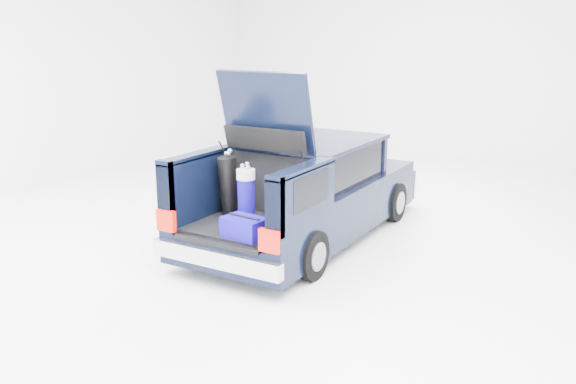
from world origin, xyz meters
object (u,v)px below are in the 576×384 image
Objects in this scene: blue_golf_bag at (246,196)px; blue_duffel at (245,227)px; car at (309,192)px; red_suitcase at (299,202)px; black_golf_bag at (229,186)px.

blue_golf_bag is 0.62m from blue_duffel.
blue_duffel is (0.30, -0.49, -0.23)m from blue_golf_bag.
car reaches higher than blue_golf_bag.
blue_golf_bag is (-0.57, -0.33, 0.08)m from red_suitcase.
red_suitcase is 0.98m from black_golf_bag.
red_suitcase reaches higher than blue_duffel.
black_golf_bag is (-0.46, -1.34, 0.32)m from car.
car is 5.36× the size of black_golf_bag.
car is 1.45m from black_golf_bag.
black_golf_bag is at bearing -109.09° from car.
red_suitcase is at bearing 12.14° from blue_golf_bag.
black_golf_bag is 1.11× the size of blue_golf_bag.
black_golf_bag is 1.00m from blue_duffel.
car reaches higher than red_suitcase.
black_golf_bag reaches higher than blue_duffel.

